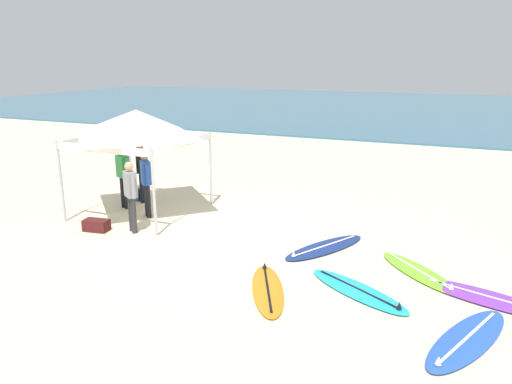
# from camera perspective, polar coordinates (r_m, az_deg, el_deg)

# --- Properties ---
(ground_plane) EXTENTS (80.00, 80.00, 0.00)m
(ground_plane) POSITION_cam_1_polar(r_m,az_deg,el_deg) (10.81, -4.38, -6.17)
(ground_plane) COLOR beige
(sea) EXTENTS (80.00, 36.00, 0.10)m
(sea) POSITION_cam_1_polar(r_m,az_deg,el_deg) (42.33, 16.64, 9.60)
(sea) COLOR #386B84
(sea) RESTS_ON ground
(canopy_tent) EXTENTS (2.87, 2.87, 2.75)m
(canopy_tent) POSITION_cam_1_polar(r_m,az_deg,el_deg) (12.78, -14.02, 7.88)
(canopy_tent) COLOR #B7B7BC
(canopy_tent) RESTS_ON ground
(surfboard_orange) EXTENTS (1.37, 2.07, 0.19)m
(surfboard_orange) POSITION_cam_1_polar(r_m,az_deg,el_deg) (8.71, 1.39, -11.49)
(surfboard_orange) COLOR orange
(surfboard_orange) RESTS_ON ground
(surfboard_lime) EXTENTS (1.85, 1.85, 0.19)m
(surfboard_lime) POSITION_cam_1_polar(r_m,az_deg,el_deg) (9.85, 18.83, -9.02)
(surfboard_lime) COLOR #7AD12D
(surfboard_lime) RESTS_ON ground
(surfboard_blue) EXTENTS (1.47, 2.34, 0.19)m
(surfboard_blue) POSITION_cam_1_polar(r_m,az_deg,el_deg) (7.96, 23.85, -15.73)
(surfboard_blue) COLOR blue
(surfboard_blue) RESTS_ON ground
(surfboard_navy) EXTENTS (1.63, 2.27, 0.19)m
(surfboard_navy) POSITION_cam_1_polar(r_m,az_deg,el_deg) (10.60, 8.18, -6.53)
(surfboard_navy) COLOR navy
(surfboard_navy) RESTS_ON ground
(surfboard_purple) EXTENTS (2.48, 1.29, 0.19)m
(surfboard_purple) POSITION_cam_1_polar(r_m,az_deg,el_deg) (9.31, 25.98, -11.31)
(surfboard_purple) COLOR purple
(surfboard_purple) RESTS_ON ground
(surfboard_cyan) EXTENTS (2.15, 1.58, 0.19)m
(surfboard_cyan) POSITION_cam_1_polar(r_m,az_deg,el_deg) (8.85, 12.04, -11.41)
(surfboard_cyan) COLOR #23B2CC
(surfboard_cyan) RESTS_ON ground
(person_grey) EXTENTS (0.47, 0.39, 1.71)m
(person_grey) POSITION_cam_1_polar(r_m,az_deg,el_deg) (11.58, -14.68, -0.01)
(person_grey) COLOR #2D2D33
(person_grey) RESTS_ON ground
(person_green) EXTENTS (0.52, 0.34, 1.71)m
(person_green) POSITION_cam_1_polar(r_m,az_deg,el_deg) (13.54, -15.54, 2.16)
(person_green) COLOR black
(person_green) RESTS_ON ground
(person_blue) EXTENTS (0.42, 0.41, 1.71)m
(person_blue) POSITION_cam_1_polar(r_m,az_deg,el_deg) (12.65, -12.94, 1.41)
(person_blue) COLOR black
(person_blue) RESTS_ON ground
(person_black) EXTENTS (0.37, 0.49, 1.71)m
(person_black) POSITION_cam_1_polar(r_m,az_deg,el_deg) (14.01, -13.53, 2.74)
(person_black) COLOR black
(person_black) RESTS_ON ground
(gear_bag_near_tent) EXTENTS (0.64, 0.40, 0.28)m
(gear_bag_near_tent) POSITION_cam_1_polar(r_m,az_deg,el_deg) (12.15, -18.46, -3.78)
(gear_bag_near_tent) COLOR #4C1919
(gear_bag_near_tent) RESTS_ON ground
(cooler_box) EXTENTS (0.50, 0.36, 0.39)m
(cooler_box) POSITION_cam_1_polar(r_m,az_deg,el_deg) (14.53, -14.19, -0.07)
(cooler_box) COLOR #2D60B7
(cooler_box) RESTS_ON ground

